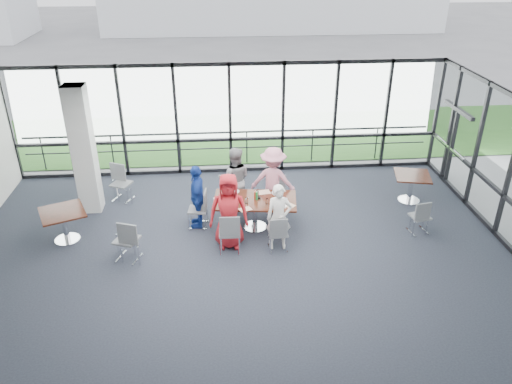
{
  "coord_description": "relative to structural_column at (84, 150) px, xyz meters",
  "views": [
    {
      "loc": [
        -0.38,
        -8.42,
        6.21
      ],
      "look_at": [
        0.44,
        1.45,
        1.1
      ],
      "focal_mm": 35.0,
      "sensor_mm": 36.0,
      "label": 1
    }
  ],
  "objects": [
    {
      "name": "menu_b",
      "position": [
        4.78,
        -1.58,
        -0.85
      ],
      "size": [
        0.35,
        0.36,
        0.0
      ],
      "primitive_type": "cube",
      "rotation": [
        0.0,
        0.0,
        -0.81
      ],
      "color": "white",
      "rests_on": "main_table"
    },
    {
      "name": "diner_near_left",
      "position": [
        3.41,
        -1.97,
        -0.73
      ],
      "size": [
        0.88,
        0.6,
        1.75
      ],
      "primitive_type": "imported",
      "rotation": [
        0.0,
        0.0,
        -0.06
      ],
      "color": "#B01B22",
      "rests_on": "ground"
    },
    {
      "name": "chair_main_fl",
      "position": [
        3.65,
        -0.29,
        -1.19
      ],
      "size": [
        0.45,
        0.45,
        0.83
      ],
      "primitive_type": null,
      "rotation": [
        0.0,
        0.0,
        3.26
      ],
      "color": "slate",
      "rests_on": "ground"
    },
    {
      "name": "menu_c",
      "position": [
        4.27,
        -0.9,
        -0.85
      ],
      "size": [
        0.36,
        0.28,
        0.0
      ],
      "primitive_type": "cube",
      "rotation": [
        0.0,
        0.0,
        0.16
      ],
      "color": "white",
      "rests_on": "main_table"
    },
    {
      "name": "tumbler_d",
      "position": [
        3.33,
        -1.34,
        -0.78
      ],
      "size": [
        0.07,
        0.07,
        0.13
      ],
      "primitive_type": "cylinder",
      "color": "white",
      "rests_on": "main_table"
    },
    {
      "name": "diner_near_right",
      "position": [
        4.49,
        -2.14,
        -0.84
      ],
      "size": [
        0.55,
        0.41,
        1.52
      ],
      "primitive_type": "imported",
      "rotation": [
        0.0,
        0.0,
        -0.0
      ],
      "color": "white",
      "rests_on": "ground"
    },
    {
      "name": "guard_rail",
      "position": [
        3.6,
        2.6,
        -1.1
      ],
      "size": [
        12.0,
        0.06,
        0.06
      ],
      "primitive_type": "cylinder",
      "rotation": [
        0.0,
        1.57,
        0.0
      ],
      "color": "#2D2D33",
      "rests_on": "ground"
    },
    {
      "name": "diner_end",
      "position": [
        2.7,
        -1.02,
        -0.82
      ],
      "size": [
        0.52,
        0.92,
        1.55
      ],
      "primitive_type": "imported",
      "rotation": [
        0.0,
        0.0,
        -1.6
      ],
      "color": "navy",
      "rests_on": "ground"
    },
    {
      "name": "green_bottle",
      "position": [
        4.08,
        -1.26,
        -0.75
      ],
      "size": [
        0.05,
        0.05,
        0.2
      ],
      "primitive_type": "cylinder",
      "color": "#1B7E33",
      "rests_on": "main_table"
    },
    {
      "name": "main_table",
      "position": [
        4.04,
        -1.25,
        -0.98
      ],
      "size": [
        2.02,
        1.28,
        0.75
      ],
      "rotation": [
        0.0,
        0.0,
        -0.12
      ],
      "color": "#341B0E",
      "rests_on": "ground"
    },
    {
      "name": "structural_column",
      "position": [
        0.0,
        0.0,
        0.0
      ],
      "size": [
        0.5,
        0.5,
        3.2
      ],
      "primitive_type": "cube",
      "color": "silver",
      "rests_on": "ground"
    },
    {
      "name": "menu_a",
      "position": [
        3.78,
        -1.7,
        -0.85
      ],
      "size": [
        0.33,
        0.29,
        0.0
      ],
      "primitive_type": "cube",
      "rotation": [
        0.0,
        0.0,
        0.43
      ],
      "color": "white",
      "rests_on": "main_table"
    },
    {
      "name": "tumbler_a",
      "position": [
        3.83,
        -1.41,
        -0.79
      ],
      "size": [
        0.06,
        0.06,
        0.13
      ],
      "primitive_type": "cylinder",
      "color": "white",
      "rests_on": "main_table"
    },
    {
      "name": "apron",
      "position": [
        3.6,
        7.0,
        -1.62
      ],
      "size": [
        80.0,
        70.0,
        0.02
      ],
      "primitive_type": "cube",
      "color": "slate",
      "rests_on": "ground"
    },
    {
      "name": "chair_main_fr",
      "position": [
        4.7,
        -0.38,
        -1.19
      ],
      "size": [
        0.43,
        0.43,
        0.82
      ],
      "primitive_type": null,
      "rotation": [
        0.0,
        0.0,
        3.22
      ],
      "color": "slate",
      "rests_on": "ground"
    },
    {
      "name": "grass_strip",
      "position": [
        3.6,
        5.0,
        -1.59
      ],
      "size": [
        80.0,
        5.0,
        0.01
      ],
      "primitive_type": "cube",
      "color": "#28521F",
      "rests_on": "ground"
    },
    {
      "name": "plate_nl",
      "position": [
        3.46,
        -1.51,
        -0.84
      ],
      "size": [
        0.25,
        0.25,
        0.01
      ],
      "primitive_type": "cylinder",
      "color": "white",
      "rests_on": "main_table"
    },
    {
      "name": "plate_fr",
      "position": [
        4.58,
        -0.97,
        -0.84
      ],
      "size": [
        0.23,
        0.23,
        0.01
      ],
      "primitive_type": "cylinder",
      "color": "white",
      "rests_on": "main_table"
    },
    {
      "name": "chair_spare_la",
      "position": [
        1.23,
        -2.33,
        -1.12
      ],
      "size": [
        0.6,
        0.6,
        0.95
      ],
      "primitive_type": null,
      "rotation": [
        0.0,
        0.0,
        -0.36
      ],
      "color": "slate",
      "rests_on": "ground"
    },
    {
      "name": "chair_main_nr",
      "position": [
        4.47,
        -2.21,
        -1.18
      ],
      "size": [
        0.43,
        0.43,
        0.84
      ],
      "primitive_type": null,
      "rotation": [
        0.0,
        0.0,
        0.06
      ],
      "color": "slate",
      "rests_on": "ground"
    },
    {
      "name": "floor",
      "position": [
        3.6,
        -3.0,
        -1.61
      ],
      "size": [
        12.0,
        10.0,
        0.02
      ],
      "primitive_type": "cube",
      "color": "#21252F",
      "rests_on": "ground"
    },
    {
      "name": "ceiling",
      "position": [
        3.6,
        -3.0,
        1.6
      ],
      "size": [
        12.0,
        10.0,
        0.04
      ],
      "primitive_type": "cube",
      "color": "silver",
      "rests_on": "ground"
    },
    {
      "name": "chair_spare_lb",
      "position": [
        0.69,
        0.42,
        -1.13
      ],
      "size": [
        0.6,
        0.6,
        0.93
      ],
      "primitive_type": null,
      "rotation": [
        0.0,
        0.0,
        2.72
      ],
      "color": "slate",
      "rests_on": "ground"
    },
    {
      "name": "diner_far_right",
      "position": [
        4.54,
        -0.53,
        -0.74
      ],
      "size": [
        1.23,
        0.86,
        1.73
      ],
      "primitive_type": "imported",
      "rotation": [
        0.0,
        0.0,
        2.87
      ],
      "color": "pink",
      "rests_on": "ground"
    },
    {
      "name": "chair_main_end",
      "position": [
        2.69,
        -1.06,
        -1.16
      ],
      "size": [
        0.47,
        0.47,
        0.87
      ],
      "primitive_type": null,
      "rotation": [
        0.0,
        0.0,
        -1.69
      ],
      "color": "slate",
      "rests_on": "ground"
    },
    {
      "name": "chair_main_nl",
      "position": [
        3.41,
        -2.18,
        -1.13
      ],
      "size": [
        0.47,
        0.47,
        0.94
      ],
      "primitive_type": null,
      "rotation": [
        0.0,
        0.0,
        -0.03
      ],
      "color": "slate",
      "rests_on": "ground"
    },
    {
      "name": "ketchup_bottle",
      "position": [
        4.05,
        -1.2,
        -0.76
      ],
      "size": [
        0.06,
        0.06,
        0.18
      ],
      "primitive_type": "cylinder",
      "color": "#A92914",
      "rests_on": "main_table"
    },
    {
      "name": "curtain_wall_back",
      "position": [
        3.6,
        2.0,
        0.0
      ],
      "size": [
        12.0,
        0.1,
        3.2
      ],
      "primitive_type": "cube",
      "color": "white",
      "rests_on": "ground"
    },
    {
      "name": "tumbler_c",
      "position": [
        4.11,
        -1.07,
        -0.79
      ],
      "size": [
        0.06,
        0.06,
        0.13
      ],
      "primitive_type": "cylinder",
      "color": "white",
      "rests_on": "main_table"
    },
    {
      "name": "side_table_left",
      "position": [
        -0.28,
        -1.46,
        -0.96
      ],
      "size": [
        1.21,
        1.21,
        0.75
      ],
      "rotation": [
        0.0,
        0.0,
        0.41
      ],
      "color": "#341B0E",
      "rests_on": "ground"
    },
    {
      "name": "side_table_right",
      "position": [
        8.17,
        -0.25,
        -0.96
      ],
      "size": [
        1.04,
        1.04,
        0.75
      ],
      "rotation": [
        0.0,
        0.0,
        -0.22
      ],
      "color": "#341B0E",
      "rests_on": "ground"
    },
    {
      "name": "chair_spare_r",
      "position": [
        7.83,
        -1.78,
        -1.18
      ],
      "size": [
        0.48,
        0.48,
        0.84
      ],
      "primitive_type": null,
      "rotation": [
        0.0,
        0.0,
        0.2
      ],
      "color": "slate",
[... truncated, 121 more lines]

